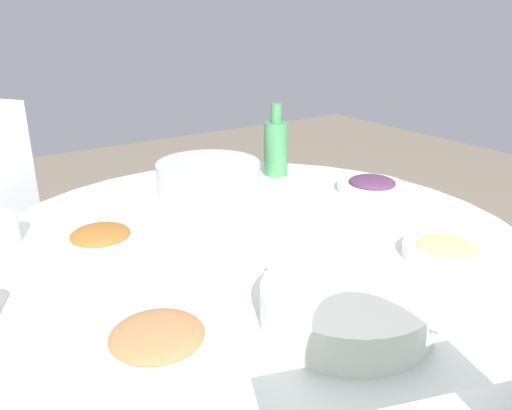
# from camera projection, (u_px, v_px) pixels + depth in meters

# --- Properties ---
(round_dining_table) EXTENTS (1.32, 1.32, 0.75)m
(round_dining_table) POSITION_uv_depth(u_px,v_px,m) (254.00, 276.00, 1.26)
(round_dining_table) COLOR #99999E
(round_dining_table) RESTS_ON ground
(rice_bowl) EXTENTS (0.32, 0.32, 0.09)m
(rice_bowl) POSITION_uv_depth(u_px,v_px,m) (209.00, 175.00, 1.56)
(rice_bowl) COLOR #B2B5BA
(rice_bowl) RESTS_ON round_dining_table
(soup_bowl) EXTENTS (0.30, 0.32, 0.07)m
(soup_bowl) POSITION_uv_depth(u_px,v_px,m) (346.00, 306.00, 0.88)
(soup_bowl) COLOR white
(soup_bowl) RESTS_ON round_dining_table
(dish_eggplant) EXTENTS (0.21, 0.21, 0.04)m
(dish_eggplant) POSITION_uv_depth(u_px,v_px,m) (372.00, 185.00, 1.54)
(dish_eggplant) COLOR silver
(dish_eggplant) RESTS_ON round_dining_table
(dish_tofu_braise) EXTENTS (0.21, 0.21, 0.04)m
(dish_tofu_braise) POSITION_uv_depth(u_px,v_px,m) (157.00, 340.00, 0.82)
(dish_tofu_braise) COLOR white
(dish_tofu_braise) RESTS_ON round_dining_table
(dish_noodles) EXTENTS (0.19, 0.19, 0.04)m
(dish_noodles) POSITION_uv_depth(u_px,v_px,m) (447.00, 251.00, 1.12)
(dish_noodles) COLOR white
(dish_noodles) RESTS_ON round_dining_table
(dish_stirfry) EXTENTS (0.19, 0.19, 0.04)m
(dish_stirfry) POSITION_uv_depth(u_px,v_px,m) (101.00, 238.00, 1.18)
(dish_stirfry) COLOR white
(dish_stirfry) RESTS_ON round_dining_table
(green_bottle) EXTENTS (0.08, 0.08, 0.23)m
(green_bottle) POSITION_uv_depth(u_px,v_px,m) (276.00, 146.00, 1.67)
(green_bottle) COLOR #41854E
(green_bottle) RESTS_ON round_dining_table
(tea_cup_far) EXTENTS (0.07, 0.07, 0.07)m
(tea_cup_far) POSITION_uv_depth(u_px,v_px,m) (2.00, 229.00, 1.18)
(tea_cup_far) COLOR silver
(tea_cup_far) RESTS_ON round_dining_table
(stool_for_diner_left) EXTENTS (0.35, 0.35, 0.43)m
(stool_for_diner_left) POSITION_uv_depth(u_px,v_px,m) (1.00, 348.00, 1.70)
(stool_for_diner_left) COLOR brown
(stool_for_diner_left) RESTS_ON ground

